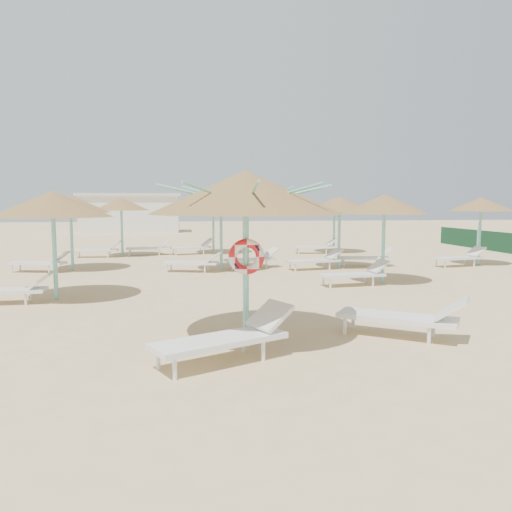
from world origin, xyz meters
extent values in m
plane|color=tan|center=(0.00, 0.00, 0.00)|extent=(120.00, 120.00, 0.00)
cylinder|color=#74C9C1|center=(-0.49, -0.05, 1.24)|extent=(0.11, 0.11, 2.48)
cone|color=olive|center=(-0.49, -0.05, 2.59)|extent=(3.31, 3.31, 0.74)
cylinder|color=#74C9C1|center=(-0.49, -0.05, 2.33)|extent=(0.20, 0.20, 0.12)
cylinder|color=#74C9C1|center=(0.27, -0.05, 2.55)|extent=(1.50, 0.04, 0.38)
cylinder|color=#74C9C1|center=(0.05, 0.48, 2.55)|extent=(1.09, 1.09, 0.38)
cylinder|color=#74C9C1|center=(-0.49, 0.71, 2.55)|extent=(0.04, 1.50, 0.38)
cylinder|color=#74C9C1|center=(-1.03, 0.48, 2.55)|extent=(1.09, 1.09, 0.38)
cylinder|color=#74C9C1|center=(-1.25, -0.05, 2.55)|extent=(1.50, 0.04, 0.38)
cylinder|color=#74C9C1|center=(-1.03, -0.59, 2.55)|extent=(1.09, 1.09, 0.38)
cylinder|color=#74C9C1|center=(-0.49, -0.82, 2.55)|extent=(0.04, 1.50, 0.38)
cylinder|color=#74C9C1|center=(0.05, -0.59, 2.55)|extent=(1.09, 1.09, 0.38)
torus|color=red|center=(-0.49, -0.15, 1.50)|extent=(0.62, 0.15, 0.62)
cylinder|color=silver|center=(-1.69, -1.86, 0.15)|extent=(0.07, 0.07, 0.31)
cylinder|color=silver|center=(-1.94, -1.37, 0.15)|extent=(0.07, 0.07, 0.31)
cylinder|color=silver|center=(-0.37, -1.20, 0.15)|extent=(0.07, 0.07, 0.31)
cylinder|color=silver|center=(-0.61, -0.71, 0.15)|extent=(0.07, 0.07, 0.31)
cube|color=silver|center=(-1.03, -1.22, 0.35)|extent=(2.17, 1.54, 0.09)
cube|color=silver|center=(-0.19, -0.81, 0.62)|extent=(0.77, 0.83, 0.40)
cylinder|color=silver|center=(1.37, 0.12, 0.15)|extent=(0.07, 0.07, 0.31)
cylinder|color=silver|center=(1.68, 0.57, 0.15)|extent=(0.07, 0.07, 0.31)
cylinder|color=silver|center=(2.58, -0.73, 0.15)|extent=(0.07, 0.07, 0.31)
cylinder|color=silver|center=(2.90, -0.28, 0.15)|extent=(0.07, 0.07, 0.31)
cube|color=silver|center=(2.24, -0.16, 0.35)|extent=(2.10, 1.75, 0.09)
cube|color=silver|center=(3.01, -0.69, 0.61)|extent=(0.81, 0.84, 0.40)
cylinder|color=#74C9C1|center=(-4.75, 4.40, 1.15)|extent=(0.11, 0.11, 2.30)
cone|color=olive|center=(-4.75, 4.40, 2.40)|extent=(2.88, 2.88, 0.65)
cylinder|color=#74C9C1|center=(-4.75, 4.40, 2.15)|extent=(0.20, 0.20, 0.12)
cylinder|color=silver|center=(-5.29, 3.76, 0.14)|extent=(0.06, 0.06, 0.28)
cylinder|color=silver|center=(-5.30, 4.26, 0.14)|extent=(0.06, 0.06, 0.28)
cube|color=silver|center=(-5.85, 4.00, 0.32)|extent=(1.92, 0.68, 0.08)
cube|color=silver|center=(-5.00, 4.02, 0.56)|extent=(0.50, 0.61, 0.36)
cylinder|color=#74C9C1|center=(-5.57, 10.18, 1.15)|extent=(0.11, 0.11, 2.30)
cone|color=olive|center=(-5.57, 10.18, 2.39)|extent=(2.78, 2.78, 0.63)
cylinder|color=#74C9C1|center=(-5.57, 10.18, 2.15)|extent=(0.20, 0.20, 0.12)
cylinder|color=silver|center=(-7.51, 9.72, 0.14)|extent=(0.06, 0.06, 0.28)
cylinder|color=silver|center=(-7.39, 10.21, 0.14)|extent=(0.06, 0.06, 0.28)
cylinder|color=silver|center=(-6.19, 9.41, 0.14)|extent=(0.06, 0.06, 0.28)
cylinder|color=silver|center=(-6.08, 9.89, 0.14)|extent=(0.06, 0.06, 0.28)
cube|color=silver|center=(-6.67, 9.78, 0.32)|extent=(1.99, 1.05, 0.08)
cube|color=silver|center=(-5.84, 9.58, 0.56)|extent=(0.61, 0.70, 0.36)
cylinder|color=#74C9C1|center=(-4.37, 14.91, 1.15)|extent=(0.11, 0.11, 2.30)
cone|color=olive|center=(-4.37, 14.91, 2.39)|extent=(2.54, 2.54, 0.57)
cylinder|color=#74C9C1|center=(-4.37, 14.91, 2.15)|extent=(0.20, 0.20, 0.12)
cylinder|color=silver|center=(-6.28, 14.30, 0.14)|extent=(0.06, 0.06, 0.28)
cylinder|color=silver|center=(-6.26, 14.80, 0.14)|extent=(0.06, 0.06, 0.28)
cylinder|color=silver|center=(-4.93, 14.24, 0.14)|extent=(0.06, 0.06, 0.28)
cylinder|color=silver|center=(-4.91, 14.74, 0.14)|extent=(0.06, 0.06, 0.28)
cube|color=silver|center=(-5.47, 14.51, 0.32)|extent=(1.93, 0.70, 0.08)
cube|color=silver|center=(-4.62, 14.48, 0.56)|extent=(0.51, 0.62, 0.36)
cylinder|color=silver|center=(-4.06, 14.93, 0.14)|extent=(0.06, 0.06, 0.28)
cylinder|color=silver|center=(-4.08, 15.43, 0.14)|extent=(0.06, 0.06, 0.28)
cylinder|color=silver|center=(-2.71, 14.99, 0.14)|extent=(0.06, 0.06, 0.28)
cylinder|color=silver|center=(-2.73, 15.49, 0.14)|extent=(0.06, 0.06, 0.28)
cube|color=silver|center=(-3.27, 15.21, 0.32)|extent=(1.93, 0.70, 0.08)
cube|color=silver|center=(-2.42, 15.25, 0.56)|extent=(0.51, 0.62, 0.36)
cylinder|color=#74C9C1|center=(-0.22, 9.46, 1.15)|extent=(0.11, 0.11, 2.30)
cone|color=olive|center=(-0.22, 9.46, 2.40)|extent=(2.86, 2.86, 0.64)
cylinder|color=#74C9C1|center=(-0.22, 9.46, 2.15)|extent=(0.20, 0.20, 0.12)
cylinder|color=silver|center=(-2.16, 9.03, 0.14)|extent=(0.06, 0.06, 0.28)
cylinder|color=silver|center=(-2.03, 9.51, 0.14)|extent=(0.06, 0.06, 0.28)
cylinder|color=silver|center=(-0.85, 8.68, 0.14)|extent=(0.06, 0.06, 0.28)
cylinder|color=silver|center=(-0.73, 9.17, 0.14)|extent=(0.06, 0.06, 0.28)
cube|color=silver|center=(-1.32, 9.06, 0.32)|extent=(2.00, 1.08, 0.08)
cube|color=silver|center=(-0.50, 8.85, 0.56)|extent=(0.62, 0.70, 0.36)
cylinder|color=silver|center=(0.17, 9.32, 0.14)|extent=(0.06, 0.06, 0.28)
cylinder|color=silver|center=(0.04, 9.80, 0.14)|extent=(0.06, 0.06, 0.28)
cylinder|color=silver|center=(1.47, 9.66, 0.14)|extent=(0.06, 0.06, 0.28)
cylinder|color=silver|center=(1.35, 10.15, 0.14)|extent=(0.06, 0.06, 0.28)
cube|color=silver|center=(0.88, 9.76, 0.32)|extent=(2.00, 1.08, 0.08)
cube|color=silver|center=(1.70, 9.98, 0.56)|extent=(0.62, 0.70, 0.36)
cylinder|color=#74C9C1|center=(-0.14, 15.68, 1.15)|extent=(0.11, 0.11, 2.30)
cone|color=olive|center=(-0.14, 15.68, 2.40)|extent=(2.84, 2.84, 0.64)
cylinder|color=#74C9C1|center=(-0.14, 15.68, 2.15)|extent=(0.20, 0.20, 0.12)
cylinder|color=silver|center=(-1.93, 14.81, 0.14)|extent=(0.06, 0.06, 0.28)
cylinder|color=silver|center=(-2.08, 15.29, 0.14)|extent=(0.06, 0.06, 0.28)
cylinder|color=silver|center=(-0.64, 15.20, 0.14)|extent=(0.06, 0.06, 0.28)
cylinder|color=silver|center=(-0.78, 15.68, 0.14)|extent=(0.06, 0.06, 0.28)
cube|color=silver|center=(-1.24, 15.28, 0.32)|extent=(2.00, 1.14, 0.08)
cube|color=silver|center=(-0.43, 15.53, 0.56)|extent=(0.64, 0.71, 0.36)
cylinder|color=#74C9C1|center=(4.42, 5.77, 1.15)|extent=(0.11, 0.11, 2.30)
cone|color=olive|center=(4.42, 5.77, 2.39)|extent=(2.59, 2.59, 0.58)
cylinder|color=#74C9C1|center=(4.42, 5.77, 2.15)|extent=(0.20, 0.20, 0.12)
cylinder|color=silver|center=(2.56, 5.02, 0.14)|extent=(0.06, 0.06, 0.28)
cylinder|color=silver|center=(2.49, 5.51, 0.14)|extent=(0.06, 0.06, 0.28)
cylinder|color=silver|center=(3.90, 5.20, 0.14)|extent=(0.06, 0.06, 0.28)
cylinder|color=silver|center=(3.83, 5.69, 0.14)|extent=(0.06, 0.06, 0.28)
cube|color=silver|center=(3.32, 5.37, 0.32)|extent=(1.97, 0.87, 0.08)
cube|color=silver|center=(4.16, 5.49, 0.56)|extent=(0.56, 0.66, 0.36)
cylinder|color=#74C9C1|center=(4.20, 9.45, 1.15)|extent=(0.11, 0.11, 2.30)
cone|color=olive|center=(4.20, 9.45, 2.38)|extent=(2.48, 2.48, 0.56)
cylinder|color=#74C9C1|center=(4.20, 9.45, 2.15)|extent=(0.20, 0.20, 0.12)
cylinder|color=silver|center=(2.36, 8.67, 0.14)|extent=(0.06, 0.06, 0.28)
cylinder|color=silver|center=(2.27, 9.16, 0.14)|extent=(0.06, 0.06, 0.28)
cylinder|color=silver|center=(3.69, 8.90, 0.14)|extent=(0.06, 0.06, 0.28)
cylinder|color=silver|center=(3.60, 9.39, 0.14)|extent=(0.06, 0.06, 0.28)
cube|color=silver|center=(3.10, 9.05, 0.32)|extent=(1.98, 0.94, 0.08)
cube|color=silver|center=(3.94, 9.20, 0.56)|extent=(0.58, 0.68, 0.36)
cylinder|color=silver|center=(4.47, 9.65, 0.14)|extent=(0.06, 0.06, 0.28)
cylinder|color=silver|center=(4.56, 10.14, 0.14)|extent=(0.06, 0.06, 0.28)
cylinder|color=silver|center=(5.80, 9.41, 0.14)|extent=(0.06, 0.06, 0.28)
cylinder|color=silver|center=(5.89, 9.90, 0.14)|extent=(0.06, 0.06, 0.28)
cube|color=silver|center=(5.30, 9.75, 0.32)|extent=(1.98, 0.94, 0.08)
cube|color=silver|center=(6.14, 9.60, 0.56)|extent=(0.58, 0.68, 0.36)
cylinder|color=#74C9C1|center=(5.77, 15.22, 1.15)|extent=(0.11, 0.11, 2.30)
cone|color=olive|center=(5.77, 15.22, 2.39)|extent=(2.65, 2.65, 0.60)
cylinder|color=#74C9C1|center=(5.77, 15.22, 2.15)|extent=(0.20, 0.20, 0.12)
cylinder|color=silver|center=(3.85, 14.65, 0.14)|extent=(0.06, 0.06, 0.28)
cylinder|color=silver|center=(3.90, 15.15, 0.14)|extent=(0.06, 0.06, 0.28)
cylinder|color=silver|center=(5.20, 14.52, 0.14)|extent=(0.06, 0.06, 0.28)
cylinder|color=silver|center=(5.25, 15.02, 0.14)|extent=(0.06, 0.06, 0.28)
cube|color=silver|center=(4.67, 14.82, 0.32)|extent=(1.95, 0.80, 0.08)
cube|color=silver|center=(5.52, 14.74, 0.56)|extent=(0.54, 0.64, 0.36)
cylinder|color=#74C9C1|center=(9.96, 9.56, 1.15)|extent=(0.11, 0.11, 2.30)
cone|color=olive|center=(9.96, 9.56, 2.38)|extent=(2.39, 2.39, 0.54)
cylinder|color=#74C9C1|center=(9.96, 9.56, 2.15)|extent=(0.20, 0.20, 0.12)
cylinder|color=silver|center=(8.12, 8.77, 0.14)|extent=(0.06, 0.06, 0.28)
cylinder|color=silver|center=(8.02, 9.26, 0.14)|extent=(0.06, 0.06, 0.28)
cylinder|color=silver|center=(9.44, 9.02, 0.14)|extent=(0.06, 0.06, 0.28)
cylinder|color=silver|center=(9.35, 9.51, 0.14)|extent=(0.06, 0.06, 0.28)
cube|color=silver|center=(8.86, 9.16, 0.32)|extent=(1.98, 0.97, 0.08)
cube|color=silver|center=(9.69, 9.32, 0.56)|extent=(0.59, 0.68, 0.36)
cube|color=silver|center=(-6.00, 35.00, 1.50)|extent=(8.00, 4.00, 3.00)
cube|color=beige|center=(-6.00, 35.00, 3.12)|extent=(8.40, 4.40, 0.25)
cube|color=#164423|center=(14.00, 14.00, 0.50)|extent=(0.08, 3.80, 1.00)
cube|color=#164423|center=(14.00, 18.00, 0.50)|extent=(0.08, 3.80, 1.00)
cylinder|color=#74C9C1|center=(14.00, 16.10, 0.55)|extent=(0.08, 0.08, 1.10)
camera|label=1|loc=(-1.53, -8.55, 2.40)|focal=35.00mm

